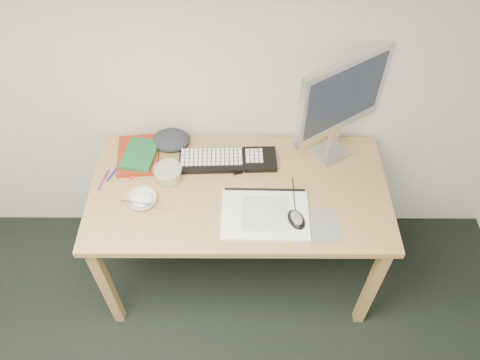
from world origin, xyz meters
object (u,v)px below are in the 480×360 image
at_px(keyboard, 228,160).
at_px(rice_bowl, 142,200).
at_px(desk, 239,200).
at_px(sketchpad, 265,214).
at_px(monitor, 342,99).

xyz_separation_m(keyboard, rice_bowl, (-0.38, -0.25, 0.01)).
xyz_separation_m(desk, rice_bowl, (-0.44, -0.08, 0.10)).
bearing_deg(desk, keyboard, 108.11).
bearing_deg(sketchpad, keyboard, 119.63).
distance_m(desk, monitor, 0.67).
height_order(sketchpad, monitor, monitor).
bearing_deg(desk, sketchpad, -51.39).
height_order(sketchpad, keyboard, keyboard).
bearing_deg(sketchpad, monitor, 49.52).
height_order(desk, rice_bowl, rice_bowl).
height_order(keyboard, monitor, monitor).
relative_size(desk, keyboard, 2.95).
relative_size(sketchpad, monitor, 0.70).
distance_m(sketchpad, keyboard, 0.36).
distance_m(sketchpad, monitor, 0.61).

